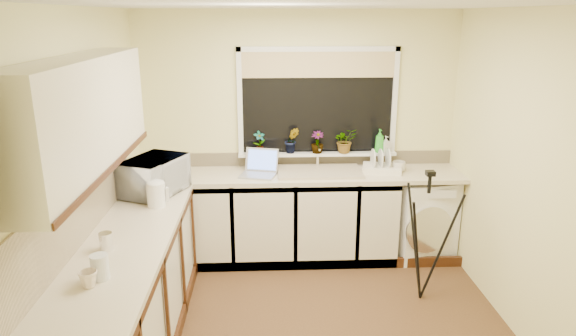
{
  "coord_description": "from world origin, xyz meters",
  "views": [
    {
      "loc": [
        -0.33,
        -3.57,
        2.39
      ],
      "look_at": [
        -0.14,
        0.55,
        1.15
      ],
      "focal_mm": 31.79,
      "sensor_mm": 36.0,
      "label": 1
    }
  ],
  "objects_px": {
    "dish_rack": "(382,168)",
    "cup_back": "(399,167)",
    "laptop": "(260,168)",
    "soap_bottle_clear": "(386,144)",
    "washing_machine": "(420,216)",
    "plant_c": "(317,142)",
    "glass_jug": "(100,267)",
    "steel_jar": "(106,241)",
    "microwave": "(154,176)",
    "plant_a": "(260,142)",
    "plant_b": "(292,140)",
    "kettle": "(156,195)",
    "tripod": "(425,237)",
    "plant_d": "(345,140)",
    "cup_left": "(88,279)",
    "soap_bottle_green": "(379,141)"
  },
  "relations": [
    {
      "from": "washing_machine",
      "to": "cup_back",
      "type": "relative_size",
      "value": 6.05
    },
    {
      "from": "plant_c",
      "to": "soap_bottle_green",
      "type": "xyz_separation_m",
      "value": [
        0.63,
        -0.0,
        0.01
      ]
    },
    {
      "from": "soap_bottle_clear",
      "to": "microwave",
      "type": "bearing_deg",
      "value": -161.53
    },
    {
      "from": "plant_a",
      "to": "plant_b",
      "type": "height_order",
      "value": "plant_b"
    },
    {
      "from": "washing_machine",
      "to": "soap_bottle_green",
      "type": "distance_m",
      "value": 0.88
    },
    {
      "from": "soap_bottle_clear",
      "to": "laptop",
      "type": "bearing_deg",
      "value": -170.31
    },
    {
      "from": "soap_bottle_green",
      "to": "kettle",
      "type": "bearing_deg",
      "value": -152.93
    },
    {
      "from": "tripod",
      "to": "soap_bottle_green",
      "type": "height_order",
      "value": "soap_bottle_green"
    },
    {
      "from": "plant_c",
      "to": "plant_b",
      "type": "bearing_deg",
      "value": 176.27
    },
    {
      "from": "laptop",
      "to": "glass_jug",
      "type": "height_order",
      "value": "laptop"
    },
    {
      "from": "soap_bottle_clear",
      "to": "plant_b",
      "type": "bearing_deg",
      "value": 179.14
    },
    {
      "from": "tripod",
      "to": "plant_b",
      "type": "bearing_deg",
      "value": 145.89
    },
    {
      "from": "washing_machine",
      "to": "glass_jug",
      "type": "relative_size",
      "value": 5.39
    },
    {
      "from": "dish_rack",
      "to": "steel_jar",
      "type": "relative_size",
      "value": 3.11
    },
    {
      "from": "washing_machine",
      "to": "tripod",
      "type": "height_order",
      "value": "tripod"
    },
    {
      "from": "kettle",
      "to": "plant_c",
      "type": "distance_m",
      "value": 1.76
    },
    {
      "from": "glass_jug",
      "to": "microwave",
      "type": "bearing_deg",
      "value": 89.43
    },
    {
      "from": "plant_c",
      "to": "cup_left",
      "type": "bearing_deg",
      "value": -123.48
    },
    {
      "from": "kettle",
      "to": "plant_c",
      "type": "xyz_separation_m",
      "value": [
        1.41,
        1.05,
        0.16
      ]
    },
    {
      "from": "plant_a",
      "to": "plant_b",
      "type": "relative_size",
      "value": 0.86
    },
    {
      "from": "washing_machine",
      "to": "plant_c",
      "type": "distance_m",
      "value": 1.3
    },
    {
      "from": "dish_rack",
      "to": "plant_d",
      "type": "xyz_separation_m",
      "value": [
        -0.35,
        0.18,
        0.25
      ]
    },
    {
      "from": "plant_a",
      "to": "soap_bottle_clear",
      "type": "bearing_deg",
      "value": -1.18
    },
    {
      "from": "soap_bottle_green",
      "to": "cup_left",
      "type": "relative_size",
      "value": 2.28
    },
    {
      "from": "kettle",
      "to": "plant_b",
      "type": "bearing_deg",
      "value": 42.67
    },
    {
      "from": "glass_jug",
      "to": "cup_left",
      "type": "relative_size",
      "value": 1.45
    },
    {
      "from": "steel_jar",
      "to": "plant_c",
      "type": "bearing_deg",
      "value": 49.42
    },
    {
      "from": "glass_jug",
      "to": "steel_jar",
      "type": "relative_size",
      "value": 1.26
    },
    {
      "from": "dish_rack",
      "to": "cup_back",
      "type": "height_order",
      "value": "cup_back"
    },
    {
      "from": "laptop",
      "to": "kettle",
      "type": "distance_m",
      "value": 1.17
    },
    {
      "from": "tripod",
      "to": "kettle",
      "type": "bearing_deg",
      "value": -169.47
    },
    {
      "from": "plant_d",
      "to": "soap_bottle_green",
      "type": "xyz_separation_m",
      "value": [
        0.35,
        -0.01,
        -0.01
      ]
    },
    {
      "from": "cup_back",
      "to": "plant_d",
      "type": "bearing_deg",
      "value": 158.25
    },
    {
      "from": "tripod",
      "to": "steel_jar",
      "type": "relative_size",
      "value": 9.68
    },
    {
      "from": "washing_machine",
      "to": "cup_left",
      "type": "bearing_deg",
      "value": -152.07
    },
    {
      "from": "plant_c",
      "to": "kettle",
      "type": "bearing_deg",
      "value": -143.38
    },
    {
      "from": "laptop",
      "to": "soap_bottle_clear",
      "type": "bearing_deg",
      "value": 24.97
    },
    {
      "from": "glass_jug",
      "to": "plant_a",
      "type": "height_order",
      "value": "plant_a"
    },
    {
      "from": "laptop",
      "to": "tripod",
      "type": "height_order",
      "value": "tripod"
    },
    {
      "from": "glass_jug",
      "to": "plant_c",
      "type": "distance_m",
      "value": 2.7
    },
    {
      "from": "plant_d",
      "to": "soap_bottle_green",
      "type": "height_order",
      "value": "plant_d"
    },
    {
      "from": "plant_a",
      "to": "cup_left",
      "type": "xyz_separation_m",
      "value": [
        -0.96,
        -2.36,
        -0.21
      ]
    },
    {
      "from": "plant_d",
      "to": "cup_left",
      "type": "xyz_separation_m",
      "value": [
        -1.82,
        -2.33,
        -0.23
      ]
    },
    {
      "from": "washing_machine",
      "to": "laptop",
      "type": "distance_m",
      "value": 1.73
    },
    {
      "from": "kettle",
      "to": "dish_rack",
      "type": "bearing_deg",
      "value": 23.22
    },
    {
      "from": "plant_c",
      "to": "cup_back",
      "type": "bearing_deg",
      "value": -14.18
    },
    {
      "from": "soap_bottle_clear",
      "to": "cup_left",
      "type": "distance_m",
      "value": 3.24
    },
    {
      "from": "soap_bottle_green",
      "to": "cup_back",
      "type": "xyz_separation_m",
      "value": [
        0.16,
        -0.2,
        -0.22
      ]
    },
    {
      "from": "microwave",
      "to": "soap_bottle_clear",
      "type": "relative_size",
      "value": 3.38
    },
    {
      "from": "laptop",
      "to": "washing_machine",
      "type": "bearing_deg",
      "value": 16.77
    }
  ]
}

